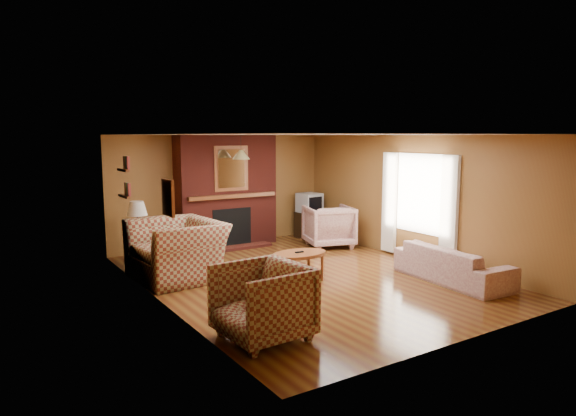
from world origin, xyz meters
TOP-DOWN VIEW (x-y plane):
  - floor at (0.00, 0.00)m, footprint 6.50×6.50m
  - ceiling at (0.00, 0.00)m, footprint 6.50×6.50m
  - wall_back at (0.00, 3.25)m, footprint 6.50×0.00m
  - wall_front at (0.00, -3.25)m, footprint 6.50×0.00m
  - wall_left at (-2.50, 0.00)m, footprint 0.00×6.50m
  - wall_right at (2.50, 0.00)m, footprint 0.00×6.50m
  - fireplace at (0.00, 2.98)m, footprint 2.20×0.82m
  - window_right at (2.45, -0.20)m, footprint 0.10×1.85m
  - bookshelf at (-2.44, 1.90)m, footprint 0.09×0.55m
  - botanical_print at (-2.47, -0.30)m, footprint 0.05×0.40m
  - pendant_light at (0.00, 2.30)m, footprint 0.36×0.36m
  - plaid_loveseat at (-1.85, 1.11)m, footprint 1.42×1.60m
  - plaid_armchair at (-1.95, -1.93)m, footprint 1.03×1.01m
  - floral_sofa at (1.90, -1.51)m, footprint 0.94×2.07m
  - floral_armchair at (1.81, 1.73)m, footprint 1.21×1.23m
  - coffee_table at (-0.21, -0.13)m, footprint 0.97×0.60m
  - side_table at (-2.10, 2.45)m, footprint 0.45×0.45m
  - table_lamp at (-2.10, 2.45)m, footprint 0.38×0.38m
  - tv_stand at (2.05, 2.80)m, footprint 0.57×0.52m
  - crt_tv at (2.05, 2.79)m, footprint 0.52×0.52m

SIDE VIEW (x-z plane):
  - floor at x=0.00m, z-range 0.00..0.00m
  - side_table at x=-2.10m, z-range 0.00..0.56m
  - floral_sofa at x=1.90m, z-range 0.00..0.59m
  - tv_stand at x=2.05m, z-range 0.00..0.60m
  - coffee_table at x=-0.21m, z-range 0.17..0.67m
  - floral_armchair at x=1.81m, z-range 0.00..0.89m
  - plaid_armchair at x=-1.95m, z-range 0.00..0.90m
  - plaid_loveseat at x=-1.85m, z-range 0.00..0.98m
  - crt_tv at x=2.05m, z-range 0.60..1.05m
  - table_lamp at x=-2.10m, z-range 0.60..1.22m
  - window_right at x=2.45m, z-range 0.13..2.13m
  - fireplace at x=0.00m, z-range -0.02..2.38m
  - wall_back at x=0.00m, z-range -2.05..4.45m
  - wall_front at x=0.00m, z-range -2.05..4.45m
  - wall_left at x=-2.50m, z-range -2.05..4.45m
  - wall_right at x=2.50m, z-range -2.05..4.45m
  - botanical_print at x=-2.47m, z-range 1.30..1.80m
  - bookshelf at x=-2.44m, z-range 1.31..2.02m
  - pendant_light at x=0.00m, z-range 1.76..2.24m
  - ceiling at x=0.00m, z-range 2.40..2.40m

